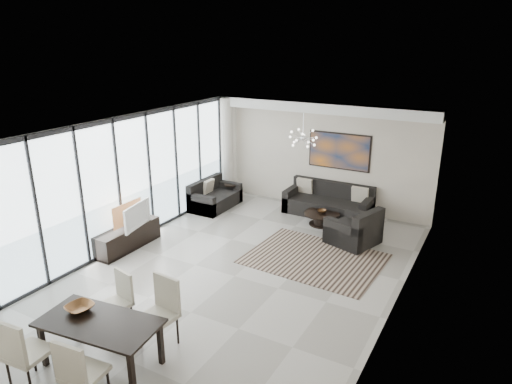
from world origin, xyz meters
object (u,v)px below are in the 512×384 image
Objects in this scene: dining_table at (100,327)px; television at (133,215)px; coffee_table at (322,218)px; tv_console at (128,237)px; sofa_main at (328,204)px.

television is at bearing 126.29° from dining_table.
tv_console reaches higher than coffee_table.
dining_table is (2.29, -3.11, -0.16)m from television.
dining_table is (2.45, -3.04, 0.37)m from tv_console.
television reaches higher than coffee_table.
television is at bearing -126.72° from sofa_main.
dining_table reaches higher than coffee_table.
tv_console is 1.73× the size of television.
sofa_main is 5.22m from tv_console.
dining_table is (-0.84, -6.41, 0.45)m from coffee_table.
dining_table is at bearing -51.13° from tv_console.
television is (0.16, 0.08, 0.53)m from tv_console.
television is (-3.03, -4.06, 0.51)m from sofa_main.
coffee_table is at bearing 82.50° from dining_table.
coffee_table is 4.72m from tv_console.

